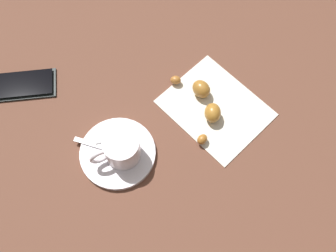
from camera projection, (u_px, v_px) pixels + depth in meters
ground_plane at (172, 128)px, 0.76m from camera, size 1.80×1.80×0.00m
saucer at (118, 153)px, 0.74m from camera, size 0.14×0.14×0.01m
espresso_cup at (120, 148)px, 0.70m from camera, size 0.09×0.06×0.06m
teaspoon at (118, 152)px, 0.73m from camera, size 0.09×0.11×0.01m
sugar_packet at (113, 134)px, 0.74m from camera, size 0.07×0.03×0.01m
napkin at (215, 108)px, 0.78m from camera, size 0.19×0.21×0.00m
croissant at (204, 102)px, 0.76m from camera, size 0.09×0.15×0.03m
cell_phone at (20, 85)px, 0.79m from camera, size 0.15×0.12×0.01m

